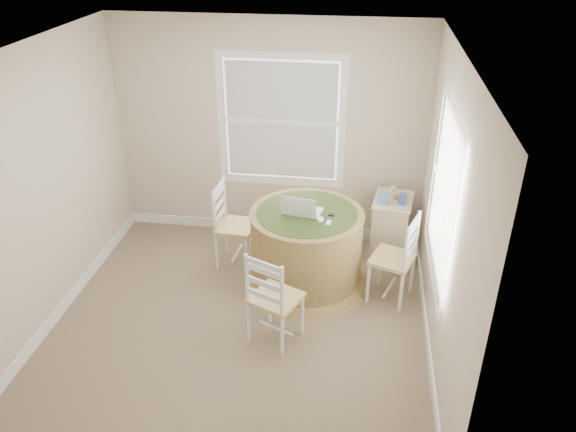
# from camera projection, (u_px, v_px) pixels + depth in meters

# --- Properties ---
(room) EXTENTS (3.64, 3.64, 2.64)m
(room) POSITION_uv_depth(u_px,v_px,m) (257.00, 197.00, 5.01)
(room) COLOR #79664D
(room) RESTS_ON ground
(round_table) EXTENTS (1.36, 1.36, 0.85)m
(round_table) POSITION_uv_depth(u_px,v_px,m) (306.00, 245.00, 5.89)
(round_table) COLOR #9D7E46
(round_table) RESTS_ON ground
(chair_left) EXTENTS (0.43, 0.45, 0.95)m
(chair_left) POSITION_uv_depth(u_px,v_px,m) (236.00, 226.00, 6.21)
(chair_left) COLOR white
(chair_left) RESTS_ON ground
(chair_near) EXTENTS (0.55, 0.54, 0.95)m
(chair_near) POSITION_uv_depth(u_px,v_px,m) (275.00, 298.00, 5.07)
(chair_near) COLOR white
(chair_near) RESTS_ON ground
(chair_right) EXTENTS (0.52, 0.53, 0.95)m
(chair_right) POSITION_uv_depth(u_px,v_px,m) (392.00, 258.00, 5.64)
(chair_right) COLOR white
(chair_right) RESTS_ON ground
(laptop) EXTENTS (0.43, 0.39, 0.26)m
(laptop) POSITION_uv_depth(u_px,v_px,m) (302.00, 210.00, 5.68)
(laptop) COLOR white
(laptop) RESTS_ON round_table
(mouse) EXTENTS (0.08, 0.11, 0.04)m
(mouse) POSITION_uv_depth(u_px,v_px,m) (321.00, 219.00, 5.56)
(mouse) COLOR white
(mouse) RESTS_ON round_table
(phone) EXTENTS (0.06, 0.09, 0.02)m
(phone) POSITION_uv_depth(u_px,v_px,m) (329.00, 223.00, 5.51)
(phone) COLOR #B7BABF
(phone) RESTS_ON round_table
(keys) EXTENTS (0.07, 0.06, 0.02)m
(keys) POSITION_uv_depth(u_px,v_px,m) (331.00, 215.00, 5.65)
(keys) COLOR black
(keys) RESTS_ON round_table
(corner_chest) EXTENTS (0.48, 0.61, 0.74)m
(corner_chest) POSITION_uv_depth(u_px,v_px,m) (390.00, 228.00, 6.37)
(corner_chest) COLOR beige
(corner_chest) RESTS_ON ground
(tissue_box) EXTENTS (0.13, 0.13, 0.10)m
(tissue_box) POSITION_uv_depth(u_px,v_px,m) (384.00, 198.00, 6.11)
(tissue_box) COLOR #5481C2
(tissue_box) RESTS_ON corner_chest
(box_yellow) EXTENTS (0.16, 0.12, 0.06)m
(box_yellow) POSITION_uv_depth(u_px,v_px,m) (400.00, 196.00, 6.20)
(box_yellow) COLOR #CE9548
(box_yellow) RESTS_ON corner_chest
(box_blue) EXTENTS (0.09, 0.09, 0.12)m
(box_blue) POSITION_uv_depth(u_px,v_px,m) (402.00, 199.00, 6.08)
(box_blue) COLOR #3556A1
(box_blue) RESTS_ON corner_chest
(cup_cream) EXTENTS (0.07, 0.07, 0.09)m
(cup_cream) POSITION_uv_depth(u_px,v_px,m) (393.00, 191.00, 6.29)
(cup_cream) COLOR beige
(cup_cream) RESTS_ON corner_chest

